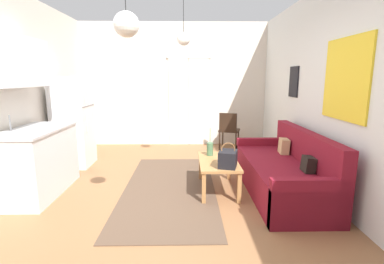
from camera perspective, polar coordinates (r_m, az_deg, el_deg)
ground_plane at (r=3.59m, az=-5.79°, el=-16.18°), size 4.82×7.61×0.10m
wall_back at (r=6.75m, az=-3.44°, el=9.24°), size 4.42×0.13×2.80m
wall_right at (r=3.70m, az=29.53°, el=6.74°), size 0.12×7.21×2.80m
area_rug at (r=4.23m, az=-4.46°, el=-11.02°), size 1.28×2.89×0.01m
couch at (r=4.19m, az=18.15°, el=-7.81°), size 0.85×2.08×0.86m
coffee_table at (r=4.05m, az=5.22°, el=-6.41°), size 0.53×0.97×0.44m
bamboo_vase at (r=4.23m, az=3.60°, el=-3.41°), size 0.10×0.10×0.41m
handbag at (r=3.73m, az=7.18°, el=-5.30°), size 0.29×0.33×0.32m
refrigerator at (r=5.51m, az=-22.64°, el=1.87°), size 0.60×0.64×1.59m
kitchen_counter at (r=4.37m, az=-29.27°, el=-1.00°), size 0.64×1.30×2.10m
accent_chair at (r=6.33m, az=7.35°, el=0.65°), size 0.53×0.51×0.82m
pendant_lamp_near at (r=2.78m, az=-12.98°, el=20.22°), size 0.23×0.23×0.88m
pendant_lamp_far at (r=4.84m, az=-1.68°, el=18.10°), size 0.21×0.21×0.72m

